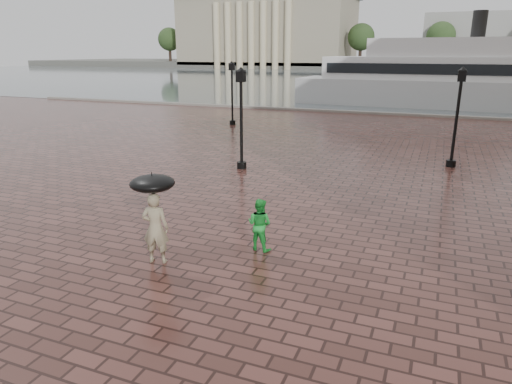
{
  "coord_description": "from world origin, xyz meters",
  "views": [
    {
      "loc": [
        2.29,
        -8.82,
        5.16
      ],
      "look_at": [
        -2.28,
        2.53,
        1.4
      ],
      "focal_mm": 32.0,
      "sensor_mm": 36.0,
      "label": 1
    }
  ],
  "objects_px": {
    "street_lamps": "(369,105)",
    "adult_pedestrian": "(155,228)",
    "child_pedestrian": "(260,224)",
    "ferry_near": "(436,79)"
  },
  "relations": [
    {
      "from": "ferry_near",
      "to": "child_pedestrian",
      "type": "bearing_deg",
      "value": -92.62
    },
    {
      "from": "child_pedestrian",
      "to": "street_lamps",
      "type": "bearing_deg",
      "value": -83.51
    },
    {
      "from": "adult_pedestrian",
      "to": "child_pedestrian",
      "type": "height_order",
      "value": "adult_pedestrian"
    },
    {
      "from": "child_pedestrian",
      "to": "ferry_near",
      "type": "relative_size",
      "value": 0.05
    },
    {
      "from": "adult_pedestrian",
      "to": "ferry_near",
      "type": "distance_m",
      "value": 40.54
    },
    {
      "from": "child_pedestrian",
      "to": "ferry_near",
      "type": "distance_m",
      "value": 38.61
    },
    {
      "from": "street_lamps",
      "to": "adult_pedestrian",
      "type": "height_order",
      "value": "street_lamps"
    },
    {
      "from": "street_lamps",
      "to": "adult_pedestrian",
      "type": "xyz_separation_m",
      "value": [
        -2.55,
        -17.35,
        -1.4
      ]
    },
    {
      "from": "adult_pedestrian",
      "to": "ferry_near",
      "type": "xyz_separation_m",
      "value": [
        5.56,
        40.12,
        1.72
      ]
    },
    {
      "from": "adult_pedestrian",
      "to": "ferry_near",
      "type": "relative_size",
      "value": 0.07
    }
  ]
}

